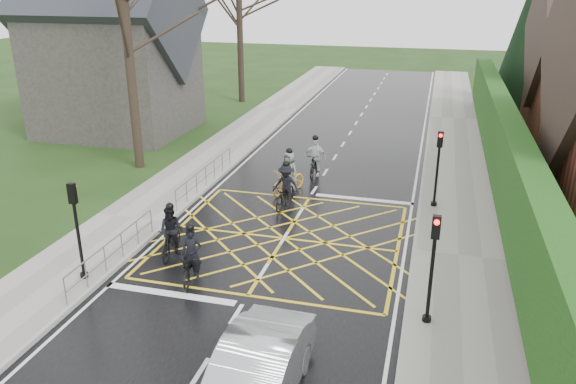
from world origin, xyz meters
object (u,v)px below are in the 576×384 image
at_px(cyclist_mid, 286,190).
at_px(cyclist_front, 315,161).
at_px(cyclist_back, 171,236).
at_px(car, 254,379).
at_px(cyclist_rear, 191,262).
at_px(cyclist_lead, 289,177).

xyz_separation_m(cyclist_mid, cyclist_front, (0.34, 3.94, 0.02)).
relative_size(cyclist_back, cyclist_mid, 0.95).
bearing_deg(cyclist_back, car, -59.38).
height_order(cyclist_mid, cyclist_front, cyclist_front).
relative_size(cyclist_back, cyclist_front, 0.97).
distance_m(cyclist_rear, cyclist_mid, 6.63).
bearing_deg(cyclist_mid, cyclist_rear, -95.66).
distance_m(cyclist_mid, cyclist_lead, 1.56).
relative_size(cyclist_front, car, 0.42).
relative_size(cyclist_back, cyclist_lead, 0.89).
xyz_separation_m(cyclist_rear, cyclist_mid, (1.22, 6.52, 0.09)).
relative_size(cyclist_rear, cyclist_back, 1.06).
height_order(cyclist_back, cyclist_front, cyclist_front).
distance_m(cyclist_rear, cyclist_front, 10.57).
bearing_deg(cyclist_back, cyclist_mid, 55.52).
distance_m(cyclist_back, cyclist_mid, 5.73).
xyz_separation_m(cyclist_front, cyclist_lead, (-0.61, -2.40, -0.04)).
bearing_deg(cyclist_back, cyclist_lead, 63.07).
relative_size(cyclist_rear, cyclist_front, 1.03).
xyz_separation_m(cyclist_rear, cyclist_lead, (0.95, 8.06, 0.08)).
xyz_separation_m(cyclist_rear, cyclist_back, (-1.33, 1.39, 0.10)).
bearing_deg(cyclist_back, cyclist_front, 64.30).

